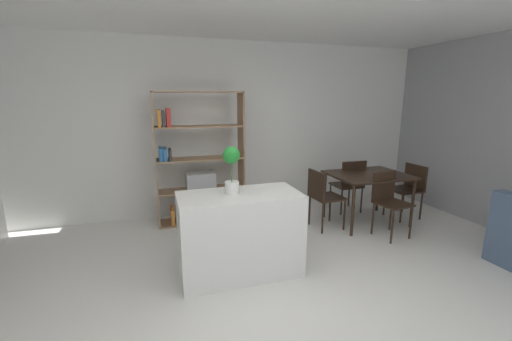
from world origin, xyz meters
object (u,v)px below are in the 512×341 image
object	(u,v)px
dining_chair_near	(388,197)
dining_chair_island_side	(322,194)
potted_plant_on_island	(231,166)
dining_table	(368,179)
open_bookshelf	(195,164)
dining_chair_window_side	(409,186)
kitchen_island	(240,234)
dining_chair_far	(350,182)

from	to	relation	value
dining_chair_near	dining_chair_island_side	bearing A→B (deg)	140.14
potted_plant_on_island	dining_table	bearing A→B (deg)	19.24
potted_plant_on_island	dining_table	size ratio (longest dim) A/B	0.44
open_bookshelf	dining_chair_window_side	distance (m)	3.44
kitchen_island	open_bookshelf	bearing A→B (deg)	98.76
open_bookshelf	dining_chair_far	world-z (taller)	open_bookshelf
dining_chair_island_side	dining_chair_window_side	bearing A→B (deg)	-93.22
potted_plant_on_island	dining_chair_near	size ratio (longest dim) A/B	0.56
open_bookshelf	dining_table	xyz separation A→B (m)	(2.52, -0.84, -0.22)
dining_table	dining_chair_island_side	world-z (taller)	dining_chair_island_side
dining_chair_island_side	dining_chair_near	world-z (taller)	dining_chair_near
kitchen_island	dining_chair_near	size ratio (longest dim) A/B	1.44
potted_plant_on_island	dining_table	world-z (taller)	potted_plant_on_island
open_bookshelf	dining_chair_window_side	size ratio (longest dim) A/B	2.33
dining_chair_far	dining_chair_near	distance (m)	0.96
potted_plant_on_island	dining_chair_near	world-z (taller)	potted_plant_on_island
dining_chair_far	open_bookshelf	bearing A→B (deg)	-6.64
dining_chair_island_side	dining_chair_near	distance (m)	0.91
dining_chair_window_side	dining_chair_island_side	bearing A→B (deg)	-91.65
dining_chair_island_side	dining_chair_near	xyz separation A→B (m)	(0.77, -0.48, 0.01)
potted_plant_on_island	dining_chair_far	size ratio (longest dim) A/B	0.56
open_bookshelf	dining_chair_near	size ratio (longest dim) A/B	2.22
open_bookshelf	dining_chair_island_side	distance (m)	1.97
open_bookshelf	dining_chair_island_side	world-z (taller)	open_bookshelf
potted_plant_on_island	dining_table	xyz separation A→B (m)	(2.33, 0.81, -0.51)
kitchen_island	dining_chair_window_side	size ratio (longest dim) A/B	1.51
dining_chair_far	dining_chair_near	xyz separation A→B (m)	(-0.01, -0.96, 0.01)
potted_plant_on_island	dining_chair_island_side	bearing A→B (deg)	27.60
dining_chair_window_side	open_bookshelf	bearing A→B (deg)	-106.20
dining_chair_window_side	dining_chair_far	world-z (taller)	dining_chair_far
open_bookshelf	dining_chair_near	world-z (taller)	open_bookshelf
kitchen_island	dining_chair_island_side	world-z (taller)	kitchen_island
potted_plant_on_island	dining_chair_window_side	distance (m)	3.30
potted_plant_on_island	dining_chair_island_side	distance (m)	1.87
dining_table	dining_chair_far	distance (m)	0.50
open_bookshelf	dining_chair_island_side	bearing A→B (deg)	-26.04
dining_chair_island_side	dining_chair_far	distance (m)	0.92
open_bookshelf	dining_chair_window_side	xyz separation A→B (m)	(3.31, -0.84, -0.39)
dining_table	open_bookshelf	bearing A→B (deg)	161.52
kitchen_island	dining_chair_island_side	bearing A→B (deg)	30.01
dining_table	dining_chair_island_side	bearing A→B (deg)	-179.59
dining_chair_window_side	dining_chair_near	size ratio (longest dim) A/B	0.95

